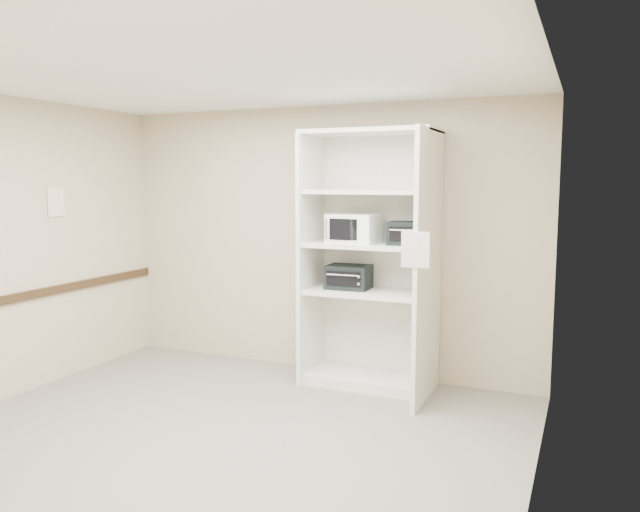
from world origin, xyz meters
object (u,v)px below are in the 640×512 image
at_px(shelving_unit, 374,269).
at_px(toaster_oven_upper, 409,233).
at_px(toaster_oven_lower, 349,277).
at_px(microwave, 354,228).

distance_m(shelving_unit, toaster_oven_upper, 0.48).
height_order(shelving_unit, toaster_oven_lower, shelving_unit).
bearing_deg(toaster_oven_lower, shelving_unit, -6.17).
bearing_deg(shelving_unit, microwave, -175.04).
height_order(microwave, toaster_oven_upper, microwave).
xyz_separation_m(shelving_unit, microwave, (-0.20, -0.02, 0.38)).
height_order(shelving_unit, microwave, shelving_unit).
distance_m(shelving_unit, microwave, 0.43).
bearing_deg(toaster_oven_lower, microwave, -31.11).
bearing_deg(shelving_unit, toaster_oven_lower, 176.20).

